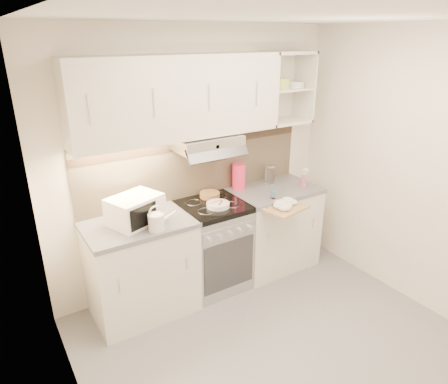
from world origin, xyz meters
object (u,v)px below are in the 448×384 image
object	(u,v)px
microwave	(135,210)
pink_pitcher	(239,176)
glass_jar	(270,174)
watering_can	(157,221)
spray_bottle	(304,179)
cutting_board	(282,207)
plate_stack	(218,205)
electric_range	(213,245)

from	to	relation	value
microwave	pink_pitcher	xyz separation A→B (m)	(1.20, 0.20, 0.02)
microwave	glass_jar	size ratio (longest dim) A/B	2.45
watering_can	spray_bottle	distance (m)	1.72
pink_pitcher	microwave	bearing A→B (deg)	167.31
watering_can	spray_bottle	bearing A→B (deg)	5.11
glass_jar	cutting_board	size ratio (longest dim) A/B	0.52
plate_stack	cutting_board	size ratio (longest dim) A/B	0.55
microwave	spray_bottle	world-z (taller)	microwave
pink_pitcher	plate_stack	bearing A→B (deg)	-168.27
spray_bottle	cutting_board	xyz separation A→B (m)	(-0.50, -0.26, -0.11)
watering_can	spray_bottle	size ratio (longest dim) A/B	1.23
spray_bottle	pink_pitcher	bearing A→B (deg)	143.90
spray_bottle	cutting_board	size ratio (longest dim) A/B	0.53
electric_range	pink_pitcher	bearing A→B (deg)	24.56
electric_range	microwave	xyz separation A→B (m)	(-0.76, 0.00, 0.57)
electric_range	watering_can	world-z (taller)	watering_can
microwave	cutting_board	bearing A→B (deg)	-35.89
electric_range	cutting_board	world-z (taller)	electric_range
glass_jar	cutting_board	world-z (taller)	glass_jar
watering_can	pink_pitcher	bearing A→B (deg)	22.43
microwave	glass_jar	bearing A→B (deg)	-14.57
watering_can	pink_pitcher	xyz separation A→B (m)	(1.10, 0.42, 0.06)
watering_can	cutting_board	world-z (taller)	watering_can
watering_can	microwave	bearing A→B (deg)	115.31
plate_stack	watering_can	bearing A→B (deg)	-168.78
cutting_board	pink_pitcher	bearing A→B (deg)	90.68
microwave	watering_can	world-z (taller)	microwave
spray_bottle	glass_jar	bearing A→B (deg)	123.30
watering_can	plate_stack	bearing A→B (deg)	12.71
pink_pitcher	cutting_board	distance (m)	0.60
microwave	pink_pitcher	size ratio (longest dim) A/B	1.85
electric_range	plate_stack	bearing A→B (deg)	-86.13
plate_stack	electric_range	bearing A→B (deg)	93.87
plate_stack	cutting_board	world-z (taller)	plate_stack
electric_range	watering_can	xyz separation A→B (m)	(-0.66, -0.22, 0.53)
pink_pitcher	spray_bottle	bearing A→B (deg)	-48.88
electric_range	pink_pitcher	world-z (taller)	pink_pitcher
watering_can	cutting_board	size ratio (longest dim) A/B	0.65
microwave	glass_jar	distance (m)	1.57
electric_range	pink_pitcher	distance (m)	0.76
watering_can	glass_jar	distance (m)	1.52
electric_range	cutting_board	bearing A→B (deg)	-33.54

